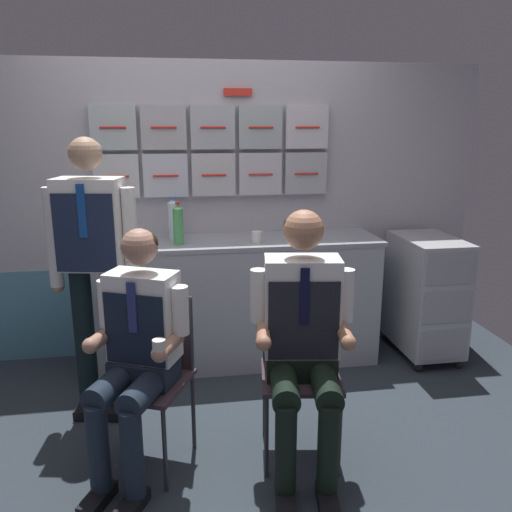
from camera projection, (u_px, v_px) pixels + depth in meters
name	position (u px, v px, depth m)	size (l,w,h in m)	color
ground	(223.00, 452.00, 2.85)	(4.80, 4.80, 0.04)	#2B343B
galley_bulkhead	(204.00, 212.00, 3.90)	(4.20, 0.14, 2.15)	#B4B1B8
galley_counter	(237.00, 301.00, 3.81)	(2.04, 0.53, 0.92)	#A4A9B2
service_trolley	(426.00, 293.00, 3.90)	(0.40, 0.65, 0.91)	black
folding_chair_left	(153.00, 360.00, 2.69)	(0.53, 0.53, 0.86)	#2D2D33
crew_member_left	(136.00, 346.00, 2.50)	(0.54, 0.65, 1.24)	black
folding_chair_right	(299.00, 354.00, 2.76)	(0.46, 0.46, 0.86)	#2D2D33
crew_member_right	(303.00, 330.00, 2.56)	(0.52, 0.67, 1.32)	black
crew_member_standing	(93.00, 257.00, 3.00)	(0.52, 0.32, 1.65)	black
water_bottle_tall	(178.00, 225.00, 3.52)	(0.07, 0.07, 0.29)	#4DA257
water_bottle_blue_cap	(173.00, 219.00, 3.68)	(0.07, 0.07, 0.30)	silver
coffee_cup_white	(257.00, 237.00, 3.60)	(0.07, 0.07, 0.08)	white
paper_cup_tan	(105.00, 241.00, 3.45)	(0.07, 0.07, 0.09)	navy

